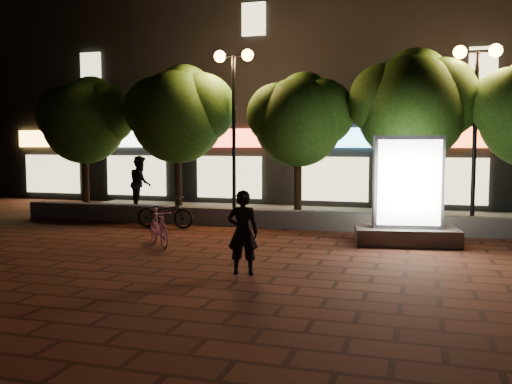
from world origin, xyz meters
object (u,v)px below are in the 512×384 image
at_px(rider, 243,232).
at_px(pedestrian, 140,183).
at_px(scooter_pink, 159,228).
at_px(tree_left, 180,111).
at_px(tree_right, 414,102).
at_px(tree_far_left, 86,117).
at_px(street_lamp_right, 476,88).
at_px(ad_kiosk, 407,201).
at_px(street_lamp_left, 234,90).
at_px(tree_mid, 300,116).
at_px(scooter_parked, 165,212).

xyz_separation_m(rider, pedestrian, (-6.34, 7.84, 0.25)).
relative_size(scooter_pink, pedestrian, 0.77).
bearing_deg(tree_left, scooter_pink, -70.94).
xyz_separation_m(tree_left, tree_right, (7.30, 0.00, 0.12)).
relative_size(tree_far_left, street_lamp_right, 0.93).
xyz_separation_m(tree_right, rider, (-2.81, -7.15, -2.79)).
distance_m(tree_right, rider, 8.17).
distance_m(ad_kiosk, rider, 4.91).
bearing_deg(scooter_pink, street_lamp_left, 45.65).
xyz_separation_m(tree_left, street_lamp_right, (8.95, -0.26, 0.45)).
relative_size(tree_right, street_lamp_right, 1.02).
bearing_deg(pedestrian, tree_mid, -125.98).
relative_size(tree_far_left, tree_right, 0.91).
distance_m(tree_right, scooter_pink, 8.14).
bearing_deg(tree_far_left, scooter_parked, -30.79).
height_order(street_lamp_left, ad_kiosk, street_lamp_left).
distance_m(rider, pedestrian, 10.09).
distance_m(tree_left, street_lamp_right, 8.96).
distance_m(street_lamp_left, street_lamp_right, 7.00).
bearing_deg(scooter_pink, rider, -79.25).
bearing_deg(scooter_pink, tree_left, 67.07).
bearing_deg(scooter_parked, tree_right, -72.87).
distance_m(ad_kiosk, scooter_pink, 5.88).
distance_m(tree_mid, street_lamp_left, 2.22).
distance_m(street_lamp_left, rider, 8.03).
distance_m(tree_left, rider, 8.85).
relative_size(tree_left, scooter_parked, 2.90).
distance_m(tree_far_left, pedestrian, 2.89).
relative_size(tree_right, pedestrian, 2.69).
height_order(tree_mid, scooter_parked, tree_mid).
distance_m(street_lamp_right, scooter_parked, 9.27).
relative_size(street_lamp_right, pedestrian, 2.64).
bearing_deg(ad_kiosk, tree_right, 89.27).
height_order(street_lamp_left, street_lamp_right, street_lamp_left).
distance_m(scooter_pink, pedestrian, 6.81).
bearing_deg(pedestrian, street_lamp_right, -124.29).
relative_size(scooter_pink, rider, 0.94).
height_order(tree_mid, rider, tree_mid).
xyz_separation_m(street_lamp_left, rider, (2.55, -6.88, -3.25)).
bearing_deg(ad_kiosk, street_lamp_right, 59.36).
bearing_deg(tree_far_left, street_lamp_right, -1.21).
xyz_separation_m(tree_mid, ad_kiosk, (3.27, -3.10, -2.18)).
xyz_separation_m(ad_kiosk, pedestrian, (-9.11, 3.80, -0.02)).
bearing_deg(tree_mid, tree_far_left, 180.00).
bearing_deg(scooter_parked, tree_mid, -56.93).
bearing_deg(tree_far_left, tree_right, 0.00).
bearing_deg(rider, street_lamp_left, -77.16).
xyz_separation_m(tree_mid, scooter_parked, (-3.36, -2.46, -2.77)).
bearing_deg(rider, tree_mid, -93.49).
xyz_separation_m(tree_left, street_lamp_left, (1.95, -0.26, 0.58)).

